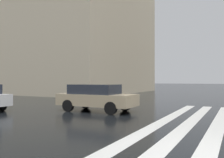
% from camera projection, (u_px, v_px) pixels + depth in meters
% --- Properties ---
extents(ground_plane, '(220.00, 220.00, 0.00)m').
position_uv_depth(ground_plane, '(198.00, 156.00, 5.22)').
color(ground_plane, black).
extents(zebra_crossing, '(13.00, 4.50, 0.01)m').
position_uv_depth(zebra_crossing, '(218.00, 126.00, 8.71)').
color(zebra_crossing, silver).
rests_on(zebra_crossing, ground_plane).
extents(haussmann_block_mid, '(18.88, 29.54, 22.85)m').
position_uv_depth(haussmann_block_mid, '(40.00, 16.00, 36.46)').
color(haussmann_block_mid, beige).
rests_on(haussmann_block_mid, ground_plane).
extents(car_champagne, '(1.85, 4.10, 1.41)m').
position_uv_depth(car_champagne, '(96.00, 97.00, 12.79)').
color(car_champagne, tan).
rests_on(car_champagne, ground_plane).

